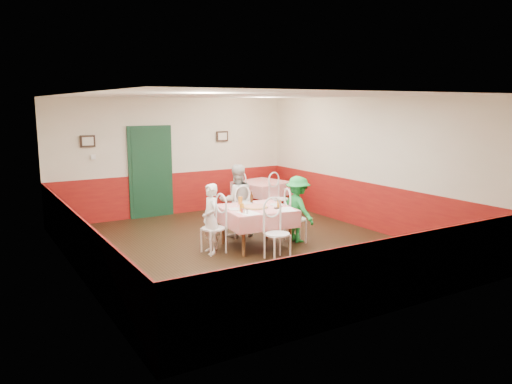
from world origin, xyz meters
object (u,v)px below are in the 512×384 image
main_table (256,228)px  wallet (278,208)px  glass_b (279,204)px  diner_left (211,219)px  second_table (262,197)px  chair_second_b (279,199)px  glass_a (242,208)px  chair_far (238,215)px  chair_left (213,228)px  pizza (255,207)px  glass_c (240,200)px  chair_right (295,219)px  diner_right (298,209)px  beer_bottle (252,198)px  chair_second_a (236,197)px  diner_far (237,201)px  chair_near (277,234)px

main_table → wallet: 0.57m
glass_b → diner_left: diner_left is taller
second_table → chair_second_b: 0.75m
glass_a → diner_left: bearing=151.5°
main_table → chair_far: (0.08, 0.85, 0.08)m
chair_far → glass_a: (-0.49, -1.03, 0.38)m
chair_left → pizza: (0.82, -0.10, 0.32)m
chair_left → glass_c: glass_c is taller
chair_right → diner_left: bearing=99.9°
glass_c → wallet: (0.39, -0.70, -0.06)m
glass_a → diner_right: size_ratio=0.11×
chair_left → second_table: bearing=128.5°
glass_b → chair_left: bearing=163.9°
glass_a → pizza: bearing=22.9°
beer_bottle → diner_left: bearing=-163.3°
wallet → chair_second_a: bearing=81.6°
main_table → chair_far: 0.85m
glass_a → diner_left: 0.59m
second_table → glass_b: size_ratio=7.67×
diner_far → diner_right: 1.28m
chair_second_b → glass_a: size_ratio=6.22×
glass_b → diner_right: (0.56, 0.18, -0.19)m
chair_left → glass_b: 1.29m
beer_bottle → glass_c: bearing=178.8°
glass_a → wallet: (0.69, -0.12, -0.06)m
second_table → diner_left: diner_left is taller
wallet → diner_far: size_ratio=0.08×
diner_left → diner_far: bearing=135.7°
wallet → diner_far: bearing=104.6°
chair_near → second_table: bearing=62.8°
chair_left → beer_bottle: beer_bottle is taller
second_table → chair_left: chair_left is taller
glass_b → beer_bottle: bearing=107.2°
second_table → beer_bottle: 2.76m
chair_far → diner_far: 0.29m
chair_right → beer_bottle: (-0.71, 0.47, 0.41)m
chair_second_b → diner_left: 3.16m
chair_second_b → glass_a: (-2.14, -2.02, 0.38)m
main_table → diner_far: 0.97m
glass_a → wallet: size_ratio=1.32×
chair_second_a → glass_c: bearing=-40.3°
chair_far → pizza: 0.93m
diner_left → diner_far: diner_far is taller
glass_b → glass_c: 0.80m
chair_second_b → beer_bottle: (-1.60, -1.44, 0.41)m
chair_far → diner_left: size_ratio=0.71×
glass_b → diner_right: 0.62m
main_table → chair_near: bearing=-95.3°
second_table → glass_a: (-2.14, -2.77, 0.46)m
chair_right → chair_second_a: 2.67m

